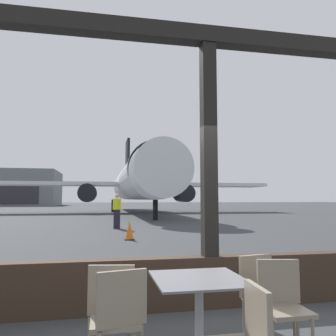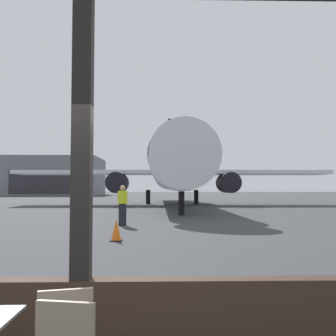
% 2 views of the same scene
% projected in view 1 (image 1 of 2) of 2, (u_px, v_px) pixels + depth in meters
% --- Properties ---
extents(ground_plane, '(220.00, 220.00, 0.00)m').
position_uv_depth(ground_plane, '(114.00, 211.00, 43.71)').
color(ground_plane, '#383A3D').
extents(window_frame, '(8.27, 0.24, 3.97)m').
position_uv_depth(window_frame, '(209.00, 206.00, 4.74)').
color(window_frame, '#38281E').
rests_on(window_frame, ground).
extents(dining_table, '(0.82, 0.82, 0.75)m').
position_uv_depth(dining_table, '(199.00, 312.00, 3.06)').
color(dining_table, slate).
rests_on(dining_table, ground).
extents(cafe_chair_window_left, '(0.46, 0.46, 0.92)m').
position_uv_depth(cafe_chair_window_left, '(118.00, 315.00, 2.69)').
color(cafe_chair_window_left, gray).
rests_on(cafe_chair_window_left, ground).
extents(cafe_chair_aisle_left, '(0.45, 0.45, 0.89)m').
position_uv_depth(cafe_chair_aisle_left, '(282.00, 300.00, 3.13)').
color(cafe_chair_aisle_left, gray).
rests_on(cafe_chair_aisle_left, ground).
extents(cafe_chair_aisle_right, '(0.46, 0.46, 0.88)m').
position_uv_depth(cafe_chair_aisle_right, '(262.00, 292.00, 3.45)').
color(cafe_chair_aisle_right, gray).
rests_on(cafe_chair_aisle_right, ground).
extents(cafe_chair_side_extra, '(0.44, 0.44, 0.90)m').
position_uv_depth(cafe_chair_side_extra, '(113.00, 304.00, 3.01)').
color(cafe_chair_side_extra, gray).
rests_on(cafe_chair_side_extra, ground).
extents(airplane, '(29.78, 33.29, 10.39)m').
position_uv_depth(airplane, '(137.00, 181.00, 36.44)').
color(airplane, silver).
rests_on(airplane, ground).
extents(ground_crew_worker, '(0.40, 0.45, 1.74)m').
position_uv_depth(ground_crew_worker, '(117.00, 210.00, 16.96)').
color(ground_crew_worker, black).
rests_on(ground_crew_worker, ground).
extents(traffic_cone, '(0.36, 0.36, 0.68)m').
position_uv_depth(traffic_cone, '(129.00, 231.00, 12.25)').
color(traffic_cone, orange).
rests_on(traffic_cone, ground).
extents(distant_hangar, '(19.78, 16.85, 8.18)m').
position_uv_depth(distant_hangar, '(15.00, 188.00, 80.27)').
color(distant_hangar, slate).
rests_on(distant_hangar, ground).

